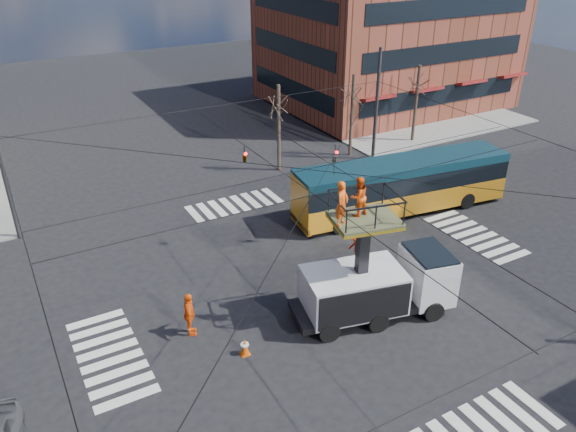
{
  "coord_description": "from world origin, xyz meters",
  "views": [
    {
      "loc": [
        -12.23,
        -18.54,
        15.28
      ],
      "look_at": [
        -0.74,
        1.98,
        3.04
      ],
      "focal_mm": 35.0,
      "sensor_mm": 36.0,
      "label": 1
    }
  ],
  "objects_px": {
    "city_bus": "(402,184)",
    "flagger": "(356,248)",
    "utility_truck": "(378,272)",
    "traffic_cone": "(245,347)",
    "worker_ground": "(189,315)"
  },
  "relations": [
    {
      "from": "traffic_cone",
      "to": "worker_ground",
      "type": "distance_m",
      "value": 2.74
    },
    {
      "from": "traffic_cone",
      "to": "city_bus",
      "type": "bearing_deg",
      "value": 27.23
    },
    {
      "from": "city_bus",
      "to": "flagger",
      "type": "height_order",
      "value": "city_bus"
    },
    {
      "from": "city_bus",
      "to": "traffic_cone",
      "type": "bearing_deg",
      "value": -145.15
    },
    {
      "from": "flagger",
      "to": "city_bus",
      "type": "bearing_deg",
      "value": 121.15
    },
    {
      "from": "utility_truck",
      "to": "traffic_cone",
      "type": "relative_size",
      "value": 9.75
    },
    {
      "from": "utility_truck",
      "to": "worker_ground",
      "type": "height_order",
      "value": "utility_truck"
    },
    {
      "from": "city_bus",
      "to": "utility_truck",
      "type": "bearing_deg",
      "value": -127.56
    },
    {
      "from": "traffic_cone",
      "to": "worker_ground",
      "type": "relative_size",
      "value": 0.38
    },
    {
      "from": "utility_truck",
      "to": "traffic_cone",
      "type": "distance_m",
      "value": 6.42
    },
    {
      "from": "traffic_cone",
      "to": "flagger",
      "type": "xyz_separation_m",
      "value": [
        7.85,
        3.48,
        0.46
      ]
    },
    {
      "from": "utility_truck",
      "to": "flagger",
      "type": "relative_size",
      "value": 4.38
    },
    {
      "from": "utility_truck",
      "to": "flagger",
      "type": "distance_m",
      "value": 4.38
    },
    {
      "from": "traffic_cone",
      "to": "flagger",
      "type": "bearing_deg",
      "value": 23.88
    },
    {
      "from": "traffic_cone",
      "to": "worker_ground",
      "type": "height_order",
      "value": "worker_ground"
    }
  ]
}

